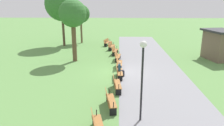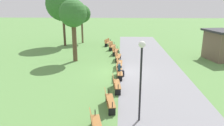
{
  "view_description": "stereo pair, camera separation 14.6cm",
  "coord_description": "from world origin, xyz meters",
  "px_view_note": "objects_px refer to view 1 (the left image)",
  "views": [
    {
      "loc": [
        16.92,
        -0.1,
        5.76
      ],
      "look_at": [
        0.0,
        -0.66,
        0.8
      ],
      "focal_mm": 33.94,
      "sensor_mm": 36.0,
      "label": 1
    },
    {
      "loc": [
        16.91,
        0.05,
        5.76
      ],
      "look_at": [
        0.0,
        -0.66,
        0.8
      ],
      "focal_mm": 33.94,
      "sensor_mm": 36.0,
      "label": 2
    }
  ],
  "objects_px": {
    "bench_1": "(111,46)",
    "bench_6": "(116,83)",
    "bench_3": "(117,56)",
    "lamp_post": "(142,67)",
    "bench_7": "(110,100)",
    "tree_2": "(81,14)",
    "bench_2": "(115,50)",
    "bench_8": "(97,125)",
    "bench_4": "(119,63)",
    "bench_0": "(107,42)",
    "tree_0": "(73,14)",
    "person_seated": "(120,69)",
    "kiosk": "(220,44)",
    "tree_1": "(62,4)",
    "bench_5": "(119,72)"
  },
  "relations": [
    {
      "from": "person_seated",
      "to": "tree_1",
      "type": "relative_size",
      "value": 0.16
    },
    {
      "from": "tree_0",
      "to": "lamp_post",
      "type": "bearing_deg",
      "value": 26.99
    },
    {
      "from": "bench_1",
      "to": "tree_2",
      "type": "distance_m",
      "value": 7.03
    },
    {
      "from": "bench_4",
      "to": "lamp_post",
      "type": "xyz_separation_m",
      "value": [
        8.69,
        1.1,
        2.34
      ]
    },
    {
      "from": "bench_5",
      "to": "tree_1",
      "type": "xyz_separation_m",
      "value": [
        -12.02,
        -7.33,
        4.89
      ]
    },
    {
      "from": "person_seated",
      "to": "tree_0",
      "type": "height_order",
      "value": "tree_0"
    },
    {
      "from": "tree_1",
      "to": "tree_2",
      "type": "distance_m",
      "value": 3.2
    },
    {
      "from": "person_seated",
      "to": "kiosk",
      "type": "relative_size",
      "value": 0.31
    },
    {
      "from": "bench_2",
      "to": "lamp_post",
      "type": "bearing_deg",
      "value": 15.83
    },
    {
      "from": "bench_0",
      "to": "kiosk",
      "type": "distance_m",
      "value": 13.55
    },
    {
      "from": "tree_0",
      "to": "tree_2",
      "type": "relative_size",
      "value": 1.12
    },
    {
      "from": "bench_5",
      "to": "bench_7",
      "type": "relative_size",
      "value": 0.98
    },
    {
      "from": "bench_8",
      "to": "tree_0",
      "type": "relative_size",
      "value": 0.31
    },
    {
      "from": "bench_6",
      "to": "lamp_post",
      "type": "height_order",
      "value": "lamp_post"
    },
    {
      "from": "bench_1",
      "to": "bench_4",
      "type": "bearing_deg",
      "value": 20.26
    },
    {
      "from": "tree_0",
      "to": "kiosk",
      "type": "xyz_separation_m",
      "value": [
        -1.15,
        14.56,
        -3.0
      ]
    },
    {
      "from": "bench_7",
      "to": "bench_6",
      "type": "bearing_deg",
      "value": 163.43
    },
    {
      "from": "bench_1",
      "to": "person_seated",
      "type": "relative_size",
      "value": 1.54
    },
    {
      "from": "bench_2",
      "to": "bench_8",
      "type": "bearing_deg",
      "value": 7.38
    },
    {
      "from": "bench_8",
      "to": "bench_1",
      "type": "bearing_deg",
      "value": 167.09
    },
    {
      "from": "bench_1",
      "to": "bench_7",
      "type": "distance_m",
      "value": 14.92
    },
    {
      "from": "bench_5",
      "to": "bench_3",
      "type": "bearing_deg",
      "value": 179.99
    },
    {
      "from": "bench_6",
      "to": "bench_7",
      "type": "xyz_separation_m",
      "value": [
        2.48,
        -0.32,
        0.0
      ]
    },
    {
      "from": "bench_8",
      "to": "bench_6",
      "type": "bearing_deg",
      "value": 157.9
    },
    {
      "from": "bench_3",
      "to": "tree_0",
      "type": "relative_size",
      "value": 0.31
    },
    {
      "from": "bench_6",
      "to": "bench_8",
      "type": "relative_size",
      "value": 0.99
    },
    {
      "from": "bench_2",
      "to": "bench_8",
      "type": "relative_size",
      "value": 1.0
    },
    {
      "from": "bench_0",
      "to": "tree_2",
      "type": "height_order",
      "value": "tree_2"
    },
    {
      "from": "bench_6",
      "to": "tree_0",
      "type": "bearing_deg",
      "value": -154.72
    },
    {
      "from": "bench_2",
      "to": "bench_7",
      "type": "bearing_deg",
      "value": 9.22
    },
    {
      "from": "bench_5",
      "to": "lamp_post",
      "type": "height_order",
      "value": "lamp_post"
    },
    {
      "from": "bench_4",
      "to": "lamp_post",
      "type": "distance_m",
      "value": 9.07
    },
    {
      "from": "bench_1",
      "to": "bench_3",
      "type": "relative_size",
      "value": 1.01
    },
    {
      "from": "bench_6",
      "to": "tree_2",
      "type": "distance_m",
      "value": 17.77
    },
    {
      "from": "bench_3",
      "to": "lamp_post",
      "type": "distance_m",
      "value": 11.5
    },
    {
      "from": "bench_8",
      "to": "bench_4",
      "type": "bearing_deg",
      "value": 161.58
    },
    {
      "from": "bench_1",
      "to": "bench_8",
      "type": "bearing_deg",
      "value": 12.91
    },
    {
      "from": "bench_6",
      "to": "lamp_post",
      "type": "distance_m",
      "value": 4.55
    },
    {
      "from": "bench_1",
      "to": "bench_6",
      "type": "bearing_deg",
      "value": 16.59
    },
    {
      "from": "bench_0",
      "to": "bench_7",
      "type": "height_order",
      "value": "same"
    },
    {
      "from": "bench_0",
      "to": "bench_5",
      "type": "relative_size",
      "value": 1.03
    },
    {
      "from": "bench_6",
      "to": "bench_2",
      "type": "bearing_deg",
      "value": 176.3
    },
    {
      "from": "bench_2",
      "to": "bench_6",
      "type": "distance_m",
      "value": 9.98
    },
    {
      "from": "bench_6",
      "to": "kiosk",
      "type": "distance_m",
      "value": 13.25
    },
    {
      "from": "bench_2",
      "to": "bench_6",
      "type": "xyz_separation_m",
      "value": [
        9.98,
        0.32,
        0.0
      ]
    },
    {
      "from": "bench_3",
      "to": "bench_1",
      "type": "bearing_deg",
      "value": -165.28
    },
    {
      "from": "bench_2",
      "to": "bench_4",
      "type": "relative_size",
      "value": 1.02
    },
    {
      "from": "bench_0",
      "to": "bench_6",
      "type": "relative_size",
      "value": 1.01
    },
    {
      "from": "bench_0",
      "to": "lamp_post",
      "type": "distance_m",
      "value": 18.88
    },
    {
      "from": "bench_4",
      "to": "bench_7",
      "type": "relative_size",
      "value": 0.98
    }
  ]
}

